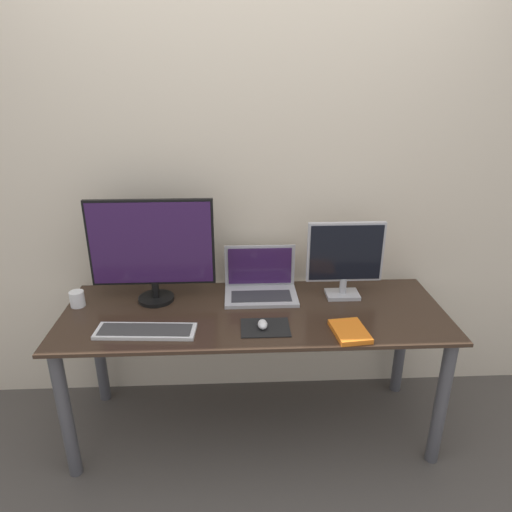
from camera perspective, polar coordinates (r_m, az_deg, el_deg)
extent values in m
plane|color=#4C4742|center=(2.46, 0.16, -25.74)|extent=(12.00, 12.00, 0.00)
cube|color=beige|center=(2.46, -0.66, 8.62)|extent=(7.00, 0.05, 2.50)
cube|color=#332319|center=(2.28, -0.24, -7.11)|extent=(1.89, 0.68, 0.02)
cylinder|color=#47474C|center=(2.39, -22.70, -17.87)|extent=(0.06, 0.06, 0.70)
cylinder|color=#47474C|center=(2.45, 22.14, -16.66)|extent=(0.06, 0.06, 0.70)
cylinder|color=#47474C|center=(2.82, -19.09, -10.80)|extent=(0.06, 0.06, 0.70)
cylinder|color=#47474C|center=(2.87, 17.73, -9.98)|extent=(0.06, 0.06, 0.70)
cylinder|color=black|center=(2.43, -12.36, -5.20)|extent=(0.18, 0.18, 0.02)
cylinder|color=black|center=(2.41, -12.46, -4.06)|extent=(0.04, 0.04, 0.09)
cube|color=black|center=(2.31, -12.95, 1.63)|extent=(0.62, 0.02, 0.44)
cube|color=#331947|center=(2.30, -13.00, 1.51)|extent=(0.60, 0.01, 0.42)
cube|color=#B2B2B7|center=(2.46, 10.73, -4.74)|extent=(0.17, 0.12, 0.02)
cylinder|color=#B2B2B7|center=(2.44, 10.82, -3.66)|extent=(0.04, 0.04, 0.08)
cube|color=#B2B2B7|center=(2.37, 11.11, 0.50)|extent=(0.39, 0.02, 0.32)
cube|color=black|center=(2.35, 11.18, 0.39)|extent=(0.37, 0.01, 0.29)
cube|color=#ADADB2|center=(2.40, 0.63, -5.06)|extent=(0.38, 0.24, 0.02)
cube|color=#2D2D33|center=(2.38, 0.65, -5.03)|extent=(0.31, 0.13, 0.00)
cube|color=#ADADB2|center=(2.46, 0.48, -1.18)|extent=(0.38, 0.01, 0.23)
cube|color=#331947|center=(2.45, 0.49, -1.28)|extent=(0.34, 0.00, 0.20)
cube|color=silver|center=(2.15, -13.64, -9.13)|extent=(0.46, 0.16, 0.02)
cube|color=#383838|center=(2.15, -13.66, -8.92)|extent=(0.42, 0.13, 0.00)
cube|color=black|center=(2.13, 1.16, -8.93)|extent=(0.23, 0.17, 0.00)
ellipsoid|color=silver|center=(2.12, 0.83, -8.54)|extent=(0.04, 0.07, 0.04)
cube|color=orange|center=(2.13, 11.65, -9.22)|extent=(0.17, 0.22, 0.02)
cube|color=white|center=(2.13, 11.65, -9.22)|extent=(0.16, 0.21, 0.02)
cylinder|color=white|center=(2.48, -21.45, -5.01)|extent=(0.07, 0.07, 0.08)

